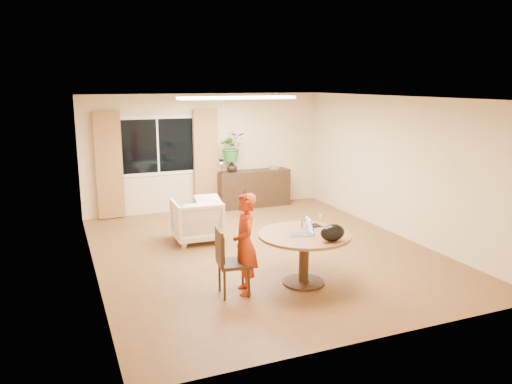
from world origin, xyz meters
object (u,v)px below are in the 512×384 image
(dining_table, at_px, (304,244))
(dining_chair, at_px, (234,262))
(armchair, at_px, (197,220))
(child, at_px, (245,244))
(sideboard, at_px, (254,188))

(dining_table, xyz_separation_m, dining_chair, (-1.06, 0.02, -0.12))
(dining_table, distance_m, dining_chair, 1.07)
(dining_table, relative_size, dining_chair, 1.40)
(dining_table, bearing_deg, armchair, 109.33)
(child, relative_size, sideboard, 0.82)
(child, xyz_separation_m, sideboard, (1.94, 4.49, -0.28))
(child, relative_size, armchair, 1.64)
(dining_chair, xyz_separation_m, sideboard, (2.11, 4.50, -0.04))
(armchair, bearing_deg, dining_table, 111.43)
(dining_table, height_order, armchair, armchair)
(sideboard, bearing_deg, child, -113.34)
(child, bearing_deg, dining_table, 98.83)
(child, distance_m, sideboard, 4.90)
(dining_chair, bearing_deg, dining_table, 5.14)
(dining_table, distance_m, child, 0.90)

